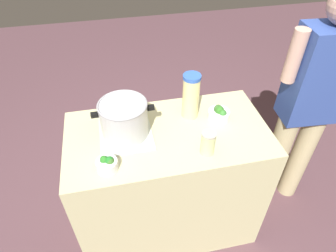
{
  "coord_description": "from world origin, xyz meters",
  "views": [
    {
      "loc": [
        -0.25,
        -1.17,
        2.02
      ],
      "look_at": [
        0.0,
        0.0,
        0.95
      ],
      "focal_mm": 31.62,
      "sensor_mm": 36.0,
      "label": 1
    }
  ],
  "objects_px": {
    "lemonade_pitcher": "(191,96)",
    "person_cook": "(309,106)",
    "mason_jar": "(208,143)",
    "broccoli_bowl_front": "(219,114)",
    "cooking_pot": "(124,118)",
    "broccoli_bowl_center": "(107,164)"
  },
  "relations": [
    {
      "from": "lemonade_pitcher",
      "to": "person_cook",
      "type": "xyz_separation_m",
      "value": [
        0.75,
        -0.05,
        -0.15
      ]
    },
    {
      "from": "mason_jar",
      "to": "broccoli_bowl_front",
      "type": "relative_size",
      "value": 1.08
    },
    {
      "from": "mason_jar",
      "to": "broccoli_bowl_front",
      "type": "xyz_separation_m",
      "value": [
        0.15,
        0.24,
        -0.03
      ]
    },
    {
      "from": "broccoli_bowl_front",
      "to": "person_cook",
      "type": "relative_size",
      "value": 0.08
    },
    {
      "from": "cooking_pot",
      "to": "person_cook",
      "type": "xyz_separation_m",
      "value": [
        1.14,
        0.03,
        -0.13
      ]
    },
    {
      "from": "lemonade_pitcher",
      "to": "broccoli_bowl_front",
      "type": "distance_m",
      "value": 0.2
    },
    {
      "from": "mason_jar",
      "to": "person_cook",
      "type": "height_order",
      "value": "person_cook"
    },
    {
      "from": "person_cook",
      "to": "broccoli_bowl_front",
      "type": "bearing_deg",
      "value": -178.64
    },
    {
      "from": "broccoli_bowl_center",
      "to": "lemonade_pitcher",
      "type": "bearing_deg",
      "value": 32.25
    },
    {
      "from": "broccoli_bowl_center",
      "to": "person_cook",
      "type": "bearing_deg",
      "value": 11.82
    },
    {
      "from": "broccoli_bowl_front",
      "to": "person_cook",
      "type": "xyz_separation_m",
      "value": [
        0.6,
        0.01,
        -0.05
      ]
    },
    {
      "from": "cooking_pot",
      "to": "person_cook",
      "type": "height_order",
      "value": "person_cook"
    },
    {
      "from": "broccoli_bowl_center",
      "to": "mason_jar",
      "type": "bearing_deg",
      "value": 0.65
    },
    {
      "from": "broccoli_bowl_center",
      "to": "person_cook",
      "type": "relative_size",
      "value": 0.07
    },
    {
      "from": "lemonade_pitcher",
      "to": "mason_jar",
      "type": "relative_size",
      "value": 2.06
    },
    {
      "from": "lemonade_pitcher",
      "to": "person_cook",
      "type": "bearing_deg",
      "value": -3.93
    },
    {
      "from": "cooking_pot",
      "to": "person_cook",
      "type": "distance_m",
      "value": 1.15
    },
    {
      "from": "broccoli_bowl_center",
      "to": "person_cook",
      "type": "height_order",
      "value": "person_cook"
    },
    {
      "from": "mason_jar",
      "to": "lemonade_pitcher",
      "type": "bearing_deg",
      "value": 91.51
    },
    {
      "from": "broccoli_bowl_front",
      "to": "broccoli_bowl_center",
      "type": "relative_size",
      "value": 1.17
    },
    {
      "from": "broccoli_bowl_front",
      "to": "person_cook",
      "type": "distance_m",
      "value": 0.6
    },
    {
      "from": "lemonade_pitcher",
      "to": "broccoli_bowl_center",
      "type": "xyz_separation_m",
      "value": [
        -0.5,
        -0.31,
        -0.1
      ]
    }
  ]
}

